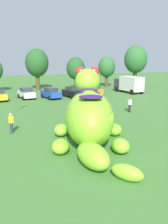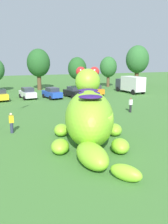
% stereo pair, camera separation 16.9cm
% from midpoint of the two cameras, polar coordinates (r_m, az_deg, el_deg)
% --- Properties ---
extents(ground_plane, '(160.00, 160.00, 0.00)m').
position_cam_midpoint_polar(ground_plane, '(16.64, 3.45, -8.86)').
color(ground_plane, '#427533').
extents(giant_inflatable_creature, '(6.79, 10.86, 5.40)m').
position_cam_midpoint_polar(giant_inflatable_creature, '(17.29, 1.55, -1.16)').
color(giant_inflatable_creature, '#8CD12D').
rests_on(giant_inflatable_creature, ground).
extents(car_white, '(2.33, 4.28, 1.72)m').
position_cam_midpoint_polar(car_white, '(38.61, -12.96, 4.35)').
color(car_white, white).
rests_on(car_white, ground).
extents(car_blue, '(2.51, 4.35, 1.72)m').
position_cam_midpoint_polar(car_blue, '(38.02, -7.37, 4.44)').
color(car_blue, '#2347B7').
rests_on(car_blue, ground).
extents(car_black, '(2.44, 4.33, 1.72)m').
position_cam_midpoint_polar(car_black, '(38.99, -2.36, 4.72)').
color(car_black, black).
rests_on(car_black, ground).
extents(car_orange, '(2.10, 4.18, 1.72)m').
position_cam_midpoint_polar(car_orange, '(41.55, 2.62, 5.19)').
color(car_orange, orange).
rests_on(car_orange, ground).
extents(box_truck, '(2.75, 6.54, 2.95)m').
position_cam_midpoint_polar(box_truck, '(45.00, 10.92, 6.48)').
color(box_truck, '#333842').
rests_on(box_truck, ground).
extents(tree_centre, '(4.49, 4.49, 7.97)m').
position_cam_midpoint_polar(tree_centre, '(49.04, -10.51, 11.19)').
color(tree_centre, brown).
rests_on(tree_centre, ground).
extents(tree_centre_right, '(3.59, 3.59, 6.38)m').
position_cam_midpoint_polar(tree_centre_right, '(48.00, -1.50, 10.12)').
color(tree_centre_right, brown).
rests_on(tree_centre_right, ground).
extents(tree_mid_right, '(3.67, 3.67, 6.52)m').
position_cam_midpoint_polar(tree_mid_right, '(53.90, 5.81, 10.41)').
color(tree_mid_right, brown).
rests_on(tree_mid_right, ground).
extents(tree_right, '(5.04, 5.04, 8.95)m').
position_cam_midpoint_polar(tree_right, '(56.27, 12.47, 11.88)').
color(tree_right, brown).
rests_on(tree_right, ground).
extents(spectator_near_inflatable, '(0.38, 0.26, 1.71)m').
position_cam_midpoint_polar(spectator_near_inflatable, '(28.37, 11.02, 1.62)').
color(spectator_near_inflatable, black).
rests_on(spectator_near_inflatable, ground).
extents(spectator_by_cars, '(0.38, 0.26, 1.71)m').
position_cam_midpoint_polar(spectator_by_cars, '(20.85, -16.40, -2.50)').
color(spectator_by_cars, '#2D334C').
rests_on(spectator_by_cars, ground).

